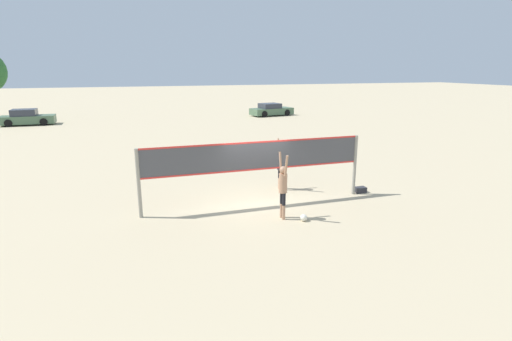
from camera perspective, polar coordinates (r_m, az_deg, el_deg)
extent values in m
plane|color=#C6B28C|center=(15.16, 0.00, -4.89)|extent=(200.00, 200.00, 0.00)
cylinder|color=gray|center=(14.10, -16.42, -1.82)|extent=(0.13, 0.13, 2.43)
cylinder|color=gray|center=(16.56, 13.92, 0.74)|extent=(0.13, 0.13, 2.43)
cube|color=#47474C|center=(14.64, 0.00, 2.10)|extent=(8.26, 0.02, 1.08)
cube|color=red|center=(14.54, 0.00, 4.05)|extent=(8.26, 0.03, 0.06)
cube|color=red|center=(14.75, 0.00, 0.17)|extent=(8.26, 0.03, 0.06)
cylinder|color=tan|center=(13.68, 3.97, -5.98)|extent=(0.11, 0.11, 0.51)
cylinder|color=black|center=(13.52, 4.00, -4.13)|extent=(0.12, 0.12, 0.42)
cylinder|color=tan|center=(13.85, 3.66, -5.71)|extent=(0.11, 0.11, 0.51)
cylinder|color=black|center=(13.70, 3.69, -3.88)|extent=(0.12, 0.12, 0.42)
cylinder|color=tan|center=(13.45, 3.88, -1.83)|extent=(0.28, 0.28, 0.66)
sphere|color=tan|center=(13.32, 3.92, 0.06)|extent=(0.26, 0.26, 0.26)
cylinder|color=tan|center=(13.05, 4.34, 0.67)|extent=(0.08, 0.23, 0.74)
cylinder|color=tan|center=(13.50, 3.54, 1.14)|extent=(0.08, 0.23, 0.74)
cylinder|color=tan|center=(17.07, 3.34, -1.82)|extent=(0.11, 0.11, 0.48)
cylinder|color=black|center=(16.95, 3.36, -0.40)|extent=(0.12, 0.12, 0.39)
cylinder|color=tan|center=(16.89, 3.59, -2.00)|extent=(0.11, 0.11, 0.48)
cylinder|color=black|center=(16.77, 3.62, -0.57)|extent=(0.12, 0.12, 0.39)
cylinder|color=#26262D|center=(16.73, 3.52, 1.19)|extent=(0.28, 0.28, 0.62)
sphere|color=tan|center=(16.64, 3.54, 2.64)|extent=(0.24, 0.24, 0.24)
cylinder|color=tan|center=(16.82, 3.24, 3.43)|extent=(0.08, 0.22, 0.69)
cylinder|color=tan|center=(16.38, 3.86, 3.12)|extent=(0.08, 0.22, 0.69)
sphere|color=silver|center=(13.65, 6.83, -6.71)|extent=(0.24, 0.24, 0.24)
cube|color=#2D2D33|center=(17.13, 14.67, -2.68)|extent=(0.46, 0.31, 0.22)
cube|color=#4C6B4C|center=(41.52, -29.81, 6.34)|extent=(4.49, 1.83, 0.71)
cube|color=#2D333D|center=(41.49, -30.23, 7.18)|extent=(2.03, 1.65, 0.58)
cylinder|color=black|center=(42.12, -27.73, 6.45)|extent=(0.64, 0.23, 0.64)
cylinder|color=black|center=(40.48, -28.06, 6.15)|extent=(0.64, 0.23, 0.64)
cylinder|color=black|center=(42.63, -31.42, 6.07)|extent=(0.64, 0.23, 0.64)
cylinder|color=black|center=(41.00, -31.88, 5.75)|extent=(0.64, 0.23, 0.64)
cube|color=#4C6B4C|center=(43.27, 2.24, 8.46)|extent=(4.80, 2.65, 0.67)
cube|color=#2D333D|center=(43.10, 1.99, 9.23)|extent=(2.32, 2.04, 0.51)
cylinder|color=black|center=(44.76, 3.21, 8.47)|extent=(0.67, 0.34, 0.64)
cylinder|color=black|center=(43.31, 4.46, 8.24)|extent=(0.67, 0.34, 0.64)
cylinder|color=black|center=(43.33, 0.03, 8.29)|extent=(0.67, 0.34, 0.64)
cylinder|color=black|center=(41.83, 1.21, 8.06)|extent=(0.67, 0.34, 0.64)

